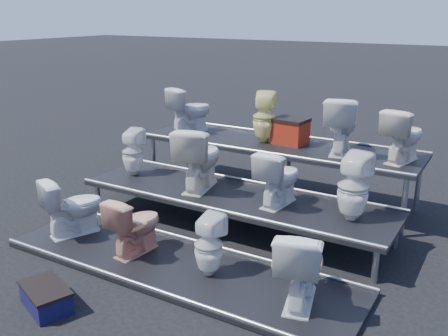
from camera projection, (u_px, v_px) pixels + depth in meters
The scene contains 18 objects.
ground at pixel (234, 227), 6.66m from camera, with size 80.00×80.00×0.00m, color black.
tier_front at pixel (177, 266), 5.58m from camera, with size 4.20×1.20×0.06m, color black.
tier_mid at pixel (234, 211), 6.59m from camera, with size 4.20×1.20×0.46m, color black.
tier_back at pixel (276, 171), 7.60m from camera, with size 4.20×1.20×0.86m, color black.
toilet_0 at pixel (73, 206), 6.23m from camera, with size 0.42×0.73×0.74m, color white.
toilet_1 at pixel (135, 225), 5.75m from camera, with size 0.39×0.68×0.69m, color tan.
toilet_2 at pixel (209, 245), 5.27m from camera, with size 0.30×0.31×0.68m, color white.
toilet_3 at pixel (301, 264), 4.75m from camera, with size 0.44×0.78×0.79m, color white.
toilet_4 at pixel (133, 152), 7.24m from camera, with size 0.31×0.31×0.68m, color white.
toilet_5 at pixel (199, 158), 6.65m from camera, with size 0.48×0.84×0.86m, color silver.
toilet_6 at pixel (279, 177), 6.11m from camera, with size 0.39×0.69×0.70m, color white.
toilet_7 at pixel (353, 187), 5.65m from camera, with size 0.36×0.36×0.79m, color white.
toilet_8 at pixel (190, 110), 8.12m from camera, with size 0.41×0.71×0.73m, color white.
toilet_9 at pixel (264, 117), 7.46m from camera, with size 0.34×0.35×0.76m, color #F6EB92.
toilet_10 at pixel (341, 125), 6.88m from camera, with size 0.44×0.78×0.79m, color white.
toilet_11 at pixel (404, 135), 6.49m from camera, with size 0.40×0.69×0.71m, color silver.
red_crate at pixel (290, 133), 7.42m from camera, with size 0.47×0.37×0.34m, color maroon.
step_stool at pixel (46, 299), 4.83m from camera, with size 0.56×0.33×0.20m, color #110E35.
Camera 1 is at (2.99, -5.33, 2.77)m, focal length 40.00 mm.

